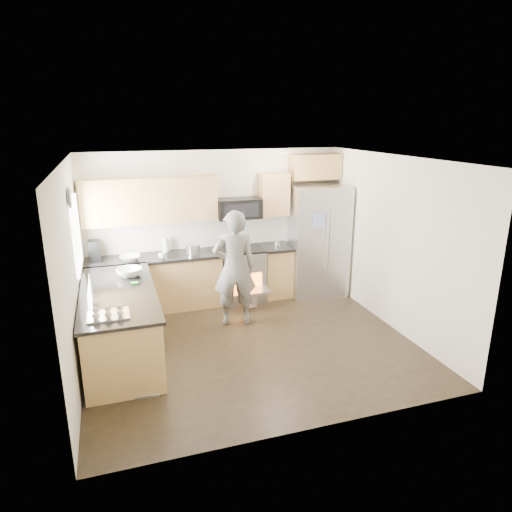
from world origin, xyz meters
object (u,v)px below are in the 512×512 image
object	(u,v)px
person	(235,268)
dish_rack	(140,384)
refrigerator	(318,240)
stove_range	(241,262)

from	to	relation	value
person	dish_rack	size ratio (longest dim) A/B	3.35
person	dish_rack	bearing A→B (deg)	51.15
person	dish_rack	xyz separation A→B (m)	(-1.58, -1.46, -0.83)
refrigerator	dish_rack	size ratio (longest dim) A/B	3.68
stove_range	dish_rack	distance (m)	3.16
dish_rack	person	bearing A→B (deg)	42.74
stove_range	person	size ratio (longest dim) A/B	0.99
refrigerator	dish_rack	bearing A→B (deg)	-138.23
stove_range	dish_rack	world-z (taller)	stove_range
stove_range	refrigerator	distance (m)	1.46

